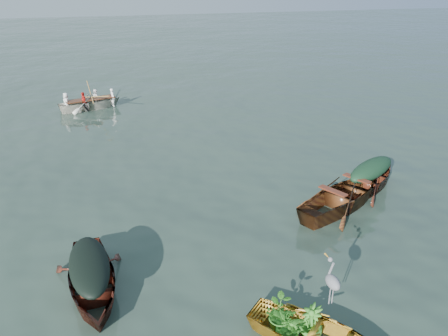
% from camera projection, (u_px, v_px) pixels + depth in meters
% --- Properties ---
extents(ground, '(140.00, 140.00, 0.00)m').
position_uv_depth(ground, '(298.00, 244.00, 10.79)').
color(ground, '#304338').
rests_on(ground, ground).
extents(dark_covered_boat, '(1.67, 3.99, 0.99)m').
position_uv_depth(dark_covered_boat, '(93.00, 292.00, 9.17)').
color(dark_covered_boat, '#461B10').
rests_on(dark_covered_boat, ground).
extents(green_tarp_boat, '(4.26, 3.14, 0.95)m').
position_uv_depth(green_tarp_boat, '(368.00, 190.00, 13.53)').
color(green_tarp_boat, '#4A2111').
rests_on(green_tarp_boat, ground).
extents(open_wooden_boat, '(5.06, 3.45, 1.17)m').
position_uv_depth(open_wooden_boat, '(342.00, 207.00, 12.51)').
color(open_wooden_boat, '#563215').
rests_on(open_wooden_boat, ground).
extents(rowed_boat, '(4.43, 2.28, 1.01)m').
position_uv_depth(rowed_boat, '(91.00, 109.00, 21.69)').
color(rowed_boat, silver).
rests_on(rowed_boat, ground).
extents(dark_tarp_cover, '(0.92, 2.19, 0.40)m').
position_uv_depth(dark_tarp_cover, '(89.00, 264.00, 8.89)').
color(dark_tarp_cover, black).
rests_on(dark_tarp_cover, dark_covered_boat).
extents(green_tarp_cover, '(2.34, 1.73, 0.52)m').
position_uv_depth(green_tarp_cover, '(371.00, 168.00, 13.24)').
color(green_tarp_cover, '#153421').
rests_on(green_tarp_cover, green_tarp_boat).
extents(thwart_benches, '(2.59, 1.86, 0.04)m').
position_uv_depth(thwart_benches, '(345.00, 188.00, 12.26)').
color(thwart_benches, '#552213').
rests_on(thwart_benches, open_wooden_boat).
extents(heron, '(0.47, 0.49, 0.92)m').
position_uv_depth(heron, '(332.00, 289.00, 7.85)').
color(heron, gray).
rests_on(heron, yellow_dinghy).
extents(dinghy_weeds, '(1.12, 1.14, 0.60)m').
position_uv_depth(dinghy_weeds, '(294.00, 303.00, 7.74)').
color(dinghy_weeds, '#39751E').
rests_on(dinghy_weeds, yellow_dinghy).
extents(rowers, '(3.17, 1.84, 0.76)m').
position_uv_depth(rowers, '(89.00, 92.00, 21.34)').
color(rowers, white).
rests_on(rowers, rowed_boat).
extents(oars, '(1.22, 2.67, 0.06)m').
position_uv_depth(oars, '(90.00, 99.00, 21.48)').
color(oars, olive).
rests_on(oars, rowed_boat).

